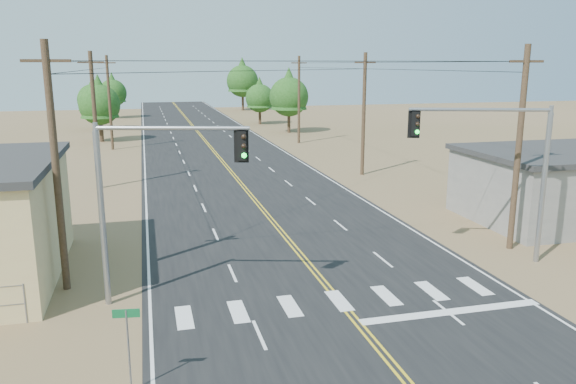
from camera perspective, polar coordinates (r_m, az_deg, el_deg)
name	(u,v)px	position (r m, az deg, el deg)	size (l,w,h in m)	color
road	(243,186)	(42.91, -4.61, 0.63)	(15.00, 200.00, 0.02)	black
utility_pole_left_near	(56,167)	(23.93, -22.52, 2.36)	(1.80, 0.30, 10.00)	#4C3826
utility_pole_left_mid	(95,120)	(43.66, -19.01, 6.98)	(1.80, 0.30, 10.00)	#4C3826
utility_pole_left_far	(110,102)	(63.56, -17.67, 8.71)	(1.80, 0.30, 10.00)	#4C3826
utility_pole_right_near	(519,148)	(29.46, 22.38, 4.18)	(1.80, 0.30, 10.00)	#4C3826
utility_pole_right_mid	(364,113)	(46.92, 7.70, 7.92)	(1.80, 0.30, 10.00)	#4C3826
utility_pole_right_far	(299,99)	(65.84, 1.12, 9.42)	(1.80, 0.30, 10.00)	#4C3826
signal_mast_left	(143,185)	(21.35, -14.49, 0.73)	(5.51, 1.81, 7.02)	gray
signal_mast_right	(505,157)	(27.30, 21.16, 3.32)	(6.09, 2.15, 7.29)	gray
street_sign	(128,337)	(16.68, -15.97, -13.97)	(0.74, 0.14, 2.51)	gray
tree_left_near	(99,100)	(70.60, -18.65, 8.80)	(4.79, 4.79, 7.98)	#3F2D1E
tree_left_mid	(94,97)	(83.98, -19.13, 9.12)	(4.51, 4.51, 7.52)	#3F2D1E
tree_left_far	(112,90)	(101.31, -17.40, 9.83)	(4.63, 4.63, 7.72)	#3F2D1E
tree_right_near	(289,93)	(75.99, 0.09, 10.05)	(5.23, 5.23, 8.71)	#3F2D1E
tree_right_mid	(260,95)	(87.05, -2.90, 9.78)	(4.33, 4.33, 7.21)	#3F2D1E
tree_right_far	(242,78)	(113.79, -4.66, 11.48)	(6.27, 6.27, 10.45)	#3F2D1E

